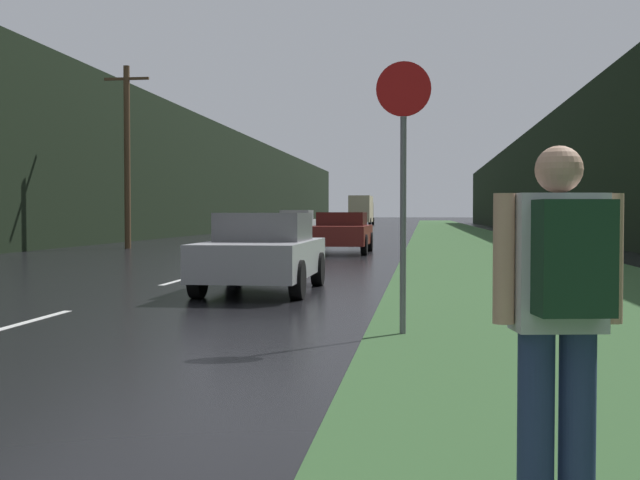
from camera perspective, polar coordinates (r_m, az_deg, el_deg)
grass_verge at (r=41.04m, az=10.62°, el=-0.04°), size 6.00×240.00×0.02m
lane_stripe_b at (r=10.47m, az=-20.94°, el=-5.70°), size 0.12×3.00×0.01m
lane_stripe_c at (r=16.93m, az=-9.64°, el=-2.75°), size 0.12×3.00×0.01m
lane_stripe_d at (r=23.69m, az=-4.69°, el=-1.41°), size 0.12×3.00×0.01m
lane_stripe_e at (r=30.57m, az=-1.96°, el=-0.67°), size 0.12×3.00×0.01m
lane_stripe_f at (r=37.49m, az=-0.23°, el=-0.20°), size 0.12×3.00×0.01m
treeline_far_side at (r=53.23m, az=-9.32°, el=4.55°), size 2.00×140.00×7.73m
treeline_near_side at (r=51.68m, az=16.67°, el=4.32°), size 2.00×140.00×7.26m
utility_pole_far at (r=32.34m, az=-13.55°, el=5.95°), size 1.80×0.24×7.12m
stop_sign at (r=9.00m, az=5.94°, el=4.72°), size 0.61×0.07×3.05m
hitchhiker_with_backpack at (r=3.67m, az=16.73°, el=-4.56°), size 0.57×0.45×1.66m
car_passing_near at (r=14.09m, az=-4.08°, el=-0.85°), size 1.83×4.01×1.38m
car_passing_far at (r=27.69m, az=1.55°, el=0.57°), size 1.97×4.45×1.41m
car_oncoming at (r=45.46m, az=-1.63°, el=1.15°), size 2.02×4.49×1.57m
delivery_truck at (r=93.11m, az=2.97°, el=2.16°), size 2.54×8.44×3.41m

